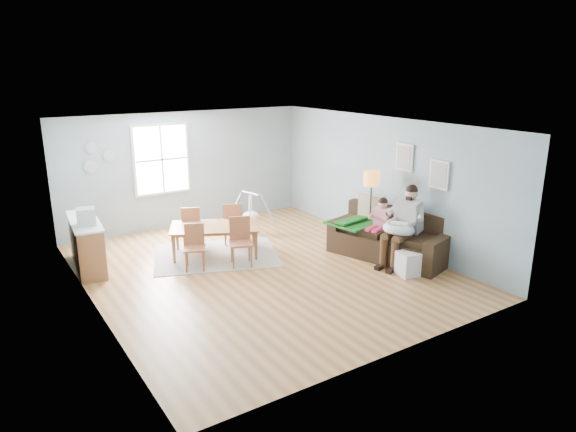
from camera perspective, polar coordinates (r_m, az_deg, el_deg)
room at (r=9.10m, az=-3.16°, el=8.29°), size 8.40×9.40×3.90m
window at (r=12.10m, az=-13.88°, el=6.12°), size 1.32×0.08×1.62m
pictures at (r=10.23m, az=14.58°, el=5.44°), size 0.05×1.34×0.74m
wall_plates at (r=11.70m, az=-20.46°, el=6.14°), size 0.67×0.02×0.66m
sofa at (r=10.46m, az=11.31°, el=-2.72°), size 1.63×2.52×0.94m
green_throw at (r=10.68m, az=7.52°, el=-0.66°), size 1.19×1.03×0.04m
beige_pillow at (r=10.80m, az=9.28°, el=0.88°), size 0.36×0.58×0.56m
father at (r=10.04m, az=12.70°, el=-0.73°), size 1.13×0.68×1.52m
nursing_pillow at (r=9.92m, az=12.20°, el=-1.42°), size 0.73×0.71×0.24m
infant at (r=9.90m, az=12.01°, el=-0.92°), size 0.31×0.38×0.15m
toddler at (r=10.35m, az=10.15°, el=-0.15°), size 0.64×0.44×0.95m
floor_lamp at (r=10.56m, az=9.26°, el=3.40°), size 0.33×0.33×1.65m
storage_cube at (r=9.65m, az=13.27°, el=-5.17°), size 0.45×0.41×0.44m
rug at (r=10.54m, az=-8.00°, el=-4.30°), size 2.92×2.58×0.01m
dining_table at (r=10.44m, az=-8.07°, el=-2.74°), size 2.01×1.65×0.62m
chair_sw at (r=9.79m, az=-10.34°, el=-3.07°), size 0.52×0.52×0.86m
chair_se at (r=9.84m, az=-5.30°, el=-2.46°), size 0.55×0.55×0.93m
chair_nw at (r=10.93m, az=-10.68°, el=-0.91°), size 0.54×0.54×0.90m
chair_ne at (r=10.97m, az=-6.14°, el=-0.55°), size 0.56×0.56×0.92m
counter at (r=10.37m, az=-21.47°, el=-2.88°), size 0.65×1.72×0.94m
monitor at (r=9.90m, az=-21.54°, el=-0.04°), size 0.38×0.36×0.30m
baby_swing at (r=11.64m, az=-4.14°, el=0.02°), size 1.13×1.14×0.97m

